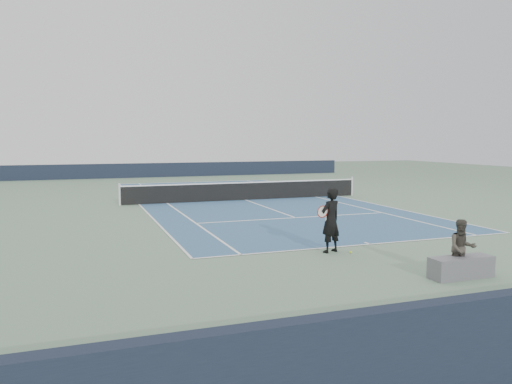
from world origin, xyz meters
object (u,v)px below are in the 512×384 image
object	(u,v)px
tennis_player	(331,220)
tennis_ball	(351,252)
tennis_net	(245,191)
spectator_bench	(462,257)

from	to	relation	value
tennis_player	tennis_ball	bearing A→B (deg)	-32.85
tennis_net	tennis_ball	bearing A→B (deg)	-95.17
tennis_net	tennis_player	size ratio (longest dim) A/B	7.03
tennis_net	tennis_player	bearing A→B (deg)	-97.50
tennis_net	spectator_bench	world-z (taller)	spectator_bench
spectator_bench	tennis_player	bearing A→B (deg)	115.39
spectator_bench	tennis_net	bearing A→B (deg)	89.85
tennis_ball	spectator_bench	world-z (taller)	spectator_bench
tennis_ball	spectator_bench	size ratio (longest dim) A/B	0.04
tennis_player	tennis_ball	world-z (taller)	tennis_player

